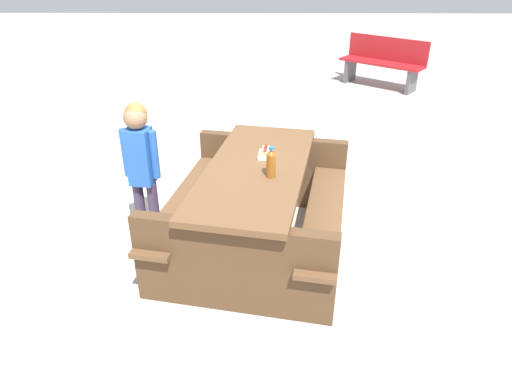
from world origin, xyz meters
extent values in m
plane|color=#B7B2A8|center=(0.00, 0.00, 0.00)|extent=(30.00, 30.00, 0.00)
cube|color=brown|center=(0.00, 0.00, 0.72)|extent=(1.91, 1.09, 0.05)
cube|color=brown|center=(0.11, 0.55, 0.43)|extent=(1.82, 0.62, 0.04)
cube|color=brown|center=(-0.11, -0.55, 0.43)|extent=(1.82, 0.62, 0.04)
cube|color=#4D3520|center=(0.77, -0.15, 0.35)|extent=(0.37, 1.39, 0.70)
cube|color=#4D3520|center=(-0.77, 0.15, 0.35)|extent=(0.37, 1.39, 0.70)
cylinder|color=brown|center=(-0.17, -0.11, 0.84)|extent=(0.07, 0.07, 0.18)
cone|color=brown|center=(-0.17, -0.11, 0.95)|extent=(0.06, 0.06, 0.04)
cylinder|color=blue|center=(-0.17, -0.11, 0.98)|extent=(0.04, 0.04, 0.02)
cube|color=white|center=(0.20, -0.08, 0.77)|extent=(0.19, 0.13, 0.03)
cube|color=#D8B272|center=(0.20, -0.08, 0.80)|extent=(0.16, 0.07, 0.04)
cylinder|color=maroon|center=(0.20, -0.08, 0.82)|extent=(0.14, 0.04, 0.03)
ellipsoid|color=maroon|center=(0.20, -0.08, 0.83)|extent=(0.07, 0.03, 0.01)
cylinder|color=#3F334C|center=(0.09, 0.87, 0.28)|extent=(0.09, 0.09, 0.56)
cylinder|color=#3F334C|center=(0.11, 0.99, 0.28)|extent=(0.09, 0.09, 0.56)
cube|color=#2659B2|center=(0.10, 0.93, 0.79)|extent=(0.20, 0.21, 0.47)
cylinder|color=#2659B2|center=(0.08, 0.81, 0.81)|extent=(0.07, 0.07, 0.40)
cylinder|color=#2659B2|center=(0.12, 1.04, 0.81)|extent=(0.07, 0.07, 0.40)
sphere|color=#997051|center=(0.10, 0.93, 1.12)|extent=(0.19, 0.19, 0.19)
sphere|color=olive|center=(0.11, 0.93, 1.14)|extent=(0.18, 0.18, 0.18)
cube|color=maroon|center=(5.01, -2.17, 0.43)|extent=(1.26, 1.41, 0.04)
cube|color=maroon|center=(5.15, -2.29, 0.65)|extent=(0.98, 1.19, 0.40)
cube|color=#4C4C51|center=(5.39, -1.71, 0.21)|extent=(0.32, 0.27, 0.41)
cube|color=#4C4C51|center=(4.63, -2.64, 0.21)|extent=(0.32, 0.27, 0.41)
camera|label=1|loc=(-3.27, -0.03, 2.29)|focal=32.32mm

